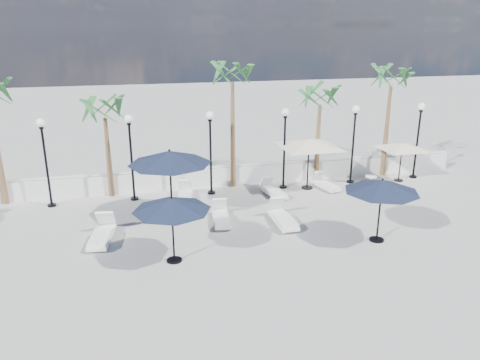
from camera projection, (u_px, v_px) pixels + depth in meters
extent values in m
plane|color=#9E9F9A|center=(245.00, 258.00, 15.73)|extent=(100.00, 100.00, 0.00)
cube|color=silver|center=(208.00, 178.00, 22.52)|extent=(26.00, 0.30, 0.90)
cube|color=silver|center=(207.00, 167.00, 22.35)|extent=(26.00, 0.12, 0.08)
cylinder|color=black|center=(52.00, 205.00, 20.20)|extent=(0.36, 0.36, 0.10)
cylinder|color=black|center=(47.00, 167.00, 19.66)|extent=(0.10, 0.10, 3.50)
cylinder|color=black|center=(41.00, 128.00, 19.13)|extent=(0.18, 0.18, 0.10)
sphere|color=white|center=(41.00, 123.00, 19.06)|extent=(0.36, 0.36, 0.36)
cylinder|color=black|center=(135.00, 199.00, 20.96)|extent=(0.36, 0.36, 0.10)
cylinder|color=black|center=(132.00, 162.00, 20.42)|extent=(0.10, 0.10, 3.50)
cylinder|color=black|center=(129.00, 124.00, 19.89)|extent=(0.18, 0.18, 0.10)
sphere|color=white|center=(129.00, 119.00, 19.82)|extent=(0.36, 0.36, 0.36)
cylinder|color=black|center=(211.00, 192.00, 21.72)|extent=(0.36, 0.36, 0.10)
cylinder|color=black|center=(211.00, 157.00, 21.18)|extent=(0.10, 0.10, 3.50)
cylinder|color=black|center=(210.00, 120.00, 20.65)|extent=(0.18, 0.18, 0.10)
sphere|color=white|center=(210.00, 115.00, 20.58)|extent=(0.36, 0.36, 0.36)
cylinder|color=black|center=(283.00, 187.00, 22.48)|extent=(0.36, 0.36, 0.10)
cylinder|color=black|center=(284.00, 153.00, 21.94)|extent=(0.10, 0.10, 3.50)
cylinder|color=black|center=(285.00, 117.00, 21.41)|extent=(0.18, 0.18, 0.10)
sphere|color=white|center=(285.00, 112.00, 21.34)|extent=(0.36, 0.36, 0.36)
cylinder|color=black|center=(350.00, 181.00, 23.24)|extent=(0.36, 0.36, 0.10)
cylinder|color=black|center=(353.00, 148.00, 22.70)|extent=(0.10, 0.10, 3.50)
cylinder|color=black|center=(355.00, 114.00, 22.17)|extent=(0.18, 0.18, 0.10)
sphere|color=white|center=(356.00, 109.00, 22.10)|extent=(0.36, 0.36, 0.36)
cylinder|color=black|center=(413.00, 177.00, 24.00)|extent=(0.36, 0.36, 0.10)
cylinder|color=black|center=(417.00, 144.00, 23.46)|extent=(0.10, 0.10, 3.50)
cylinder|color=black|center=(421.00, 111.00, 22.93)|extent=(0.18, 0.18, 0.10)
sphere|color=white|center=(422.00, 106.00, 22.86)|extent=(0.36, 0.36, 0.36)
cone|color=brown|center=(109.00, 158.00, 20.93)|extent=(0.28, 0.28, 3.60)
cone|color=brown|center=(233.00, 136.00, 21.95)|extent=(0.28, 0.28, 5.00)
cone|color=brown|center=(318.00, 143.00, 23.07)|extent=(0.28, 0.28, 3.80)
cone|color=brown|center=(386.00, 132.00, 23.75)|extent=(0.28, 0.28, 4.60)
cube|color=white|center=(102.00, 237.00, 16.87)|extent=(1.00, 2.15, 0.11)
cube|color=white|center=(100.00, 238.00, 16.56)|extent=(0.85, 1.48, 0.11)
cube|color=white|center=(105.00, 218.00, 17.53)|extent=(0.72, 0.58, 0.65)
cube|color=white|center=(221.00, 219.00, 18.47)|extent=(0.82, 1.93, 0.10)
cube|color=white|center=(222.00, 219.00, 18.20)|extent=(0.72, 1.32, 0.10)
cube|color=white|center=(219.00, 203.00, 19.07)|extent=(0.63, 0.50, 0.58)
cube|color=white|center=(283.00, 220.00, 18.35)|extent=(0.70, 2.07, 0.11)
cube|color=white|center=(285.00, 220.00, 18.05)|extent=(0.65, 1.40, 0.11)
cube|color=white|center=(277.00, 203.00, 18.99)|extent=(0.65, 0.49, 0.65)
cube|color=white|center=(274.00, 193.00, 21.38)|extent=(0.92, 1.87, 0.10)
cube|color=white|center=(276.00, 192.00, 21.14)|extent=(0.77, 1.29, 0.10)
cube|color=white|center=(267.00, 181.00, 21.89)|extent=(0.63, 0.52, 0.56)
cube|color=white|center=(185.00, 198.00, 20.78)|extent=(0.95, 1.94, 0.10)
cube|color=white|center=(184.00, 197.00, 20.51)|extent=(0.80, 1.34, 0.10)
cube|color=white|center=(185.00, 184.00, 21.38)|extent=(0.65, 0.54, 0.58)
cube|color=white|center=(326.00, 186.00, 22.31)|extent=(0.96, 1.79, 0.09)
cube|color=white|center=(329.00, 185.00, 22.08)|extent=(0.80, 1.25, 0.09)
cube|color=white|center=(317.00, 175.00, 22.79)|extent=(0.62, 0.52, 0.53)
cylinder|color=white|center=(175.00, 214.00, 19.35)|extent=(0.34, 0.34, 0.03)
cylinder|color=white|center=(174.00, 210.00, 19.29)|extent=(0.05, 0.05, 0.41)
cylinder|color=white|center=(174.00, 205.00, 19.22)|extent=(0.45, 0.45, 0.03)
cylinder|color=white|center=(370.00, 186.00, 22.65)|extent=(0.42, 0.42, 0.03)
cylinder|color=white|center=(371.00, 182.00, 22.57)|extent=(0.06, 0.06, 0.50)
cylinder|color=white|center=(371.00, 177.00, 22.49)|extent=(0.55, 0.55, 0.03)
cylinder|color=black|center=(173.00, 217.00, 18.94)|extent=(0.63, 0.63, 0.07)
cylinder|color=black|center=(171.00, 186.00, 18.51)|extent=(0.08, 0.08, 2.77)
cone|color=black|center=(170.00, 157.00, 18.14)|extent=(3.28, 3.28, 0.51)
sphere|color=black|center=(169.00, 150.00, 18.05)|extent=(0.09, 0.09, 0.09)
cylinder|color=black|center=(174.00, 260.00, 15.52)|extent=(0.51, 0.51, 0.05)
cylinder|color=black|center=(173.00, 231.00, 15.18)|extent=(0.06, 0.06, 2.19)
cone|color=black|center=(172.00, 204.00, 14.89)|extent=(2.55, 2.55, 0.41)
sphere|color=black|center=(171.00, 197.00, 14.82)|extent=(0.07, 0.07, 0.07)
cylinder|color=black|center=(377.00, 240.00, 16.99)|extent=(0.53, 0.53, 0.06)
cylinder|color=black|center=(379.00, 211.00, 16.64)|extent=(0.07, 0.07, 2.28)
cone|color=black|center=(382.00, 186.00, 16.34)|extent=(2.66, 2.66, 0.43)
sphere|color=black|center=(383.00, 179.00, 16.26)|extent=(0.08, 0.08, 0.08)
cylinder|color=black|center=(307.00, 188.00, 22.43)|extent=(0.54, 0.54, 0.06)
cylinder|color=black|center=(308.00, 164.00, 22.06)|extent=(0.07, 0.07, 2.39)
pyramid|color=#BDB396|center=(309.00, 139.00, 21.68)|extent=(5.29, 5.29, 0.36)
cylinder|color=black|center=(398.00, 180.00, 23.51)|extent=(0.44, 0.44, 0.05)
cylinder|color=black|center=(400.00, 162.00, 23.22)|extent=(0.06, 0.06, 1.92)
pyramid|color=#BDB396|center=(403.00, 143.00, 22.91)|extent=(4.17, 4.17, 0.30)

